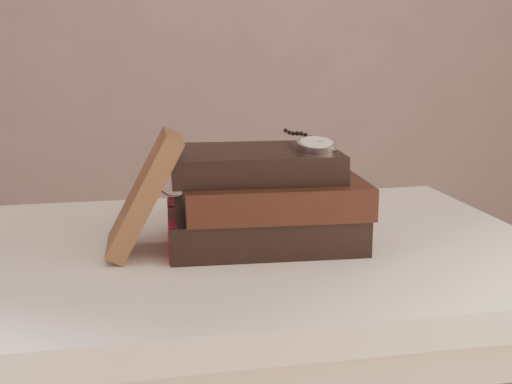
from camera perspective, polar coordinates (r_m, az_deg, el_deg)
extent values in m
cube|color=silver|center=(0.95, -5.19, -5.75)|extent=(1.00, 0.60, 0.04)
cube|color=white|center=(0.97, -5.12, -9.10)|extent=(0.88, 0.49, 0.08)
cylinder|color=white|center=(1.44, 12.75, -15.57)|extent=(0.05, 0.05, 0.71)
cube|color=black|center=(0.95, 0.59, -2.91)|extent=(0.28, 0.20, 0.05)
cube|color=beige|center=(0.95, 0.79, -2.91)|extent=(0.27, 0.18, 0.04)
cube|color=gold|center=(0.96, -7.36, -2.75)|extent=(0.01, 0.01, 0.05)
cube|color=maroon|center=(0.94, -7.27, -3.19)|extent=(0.02, 0.17, 0.05)
cube|color=black|center=(0.93, 1.50, -0.22)|extent=(0.26, 0.19, 0.04)
cube|color=beige|center=(0.93, 1.70, -0.21)|extent=(0.25, 0.17, 0.03)
cube|color=gold|center=(0.94, -6.11, -0.10)|extent=(0.01, 0.01, 0.05)
cube|color=black|center=(0.94, -0.17, 2.51)|extent=(0.24, 0.18, 0.04)
cube|color=beige|center=(0.94, 0.03, 2.51)|extent=(0.24, 0.16, 0.03)
cube|color=gold|center=(0.95, -7.19, 2.58)|extent=(0.01, 0.01, 0.04)
cube|color=#452B1A|center=(0.90, -9.64, -0.09)|extent=(0.11, 0.11, 0.17)
cylinder|color=silver|center=(0.92, 5.25, 3.99)|extent=(0.06, 0.06, 0.02)
cylinder|color=white|center=(0.92, 5.26, 4.30)|extent=(0.05, 0.05, 0.01)
torus|color=silver|center=(0.92, 5.26, 4.27)|extent=(0.06, 0.06, 0.01)
cylinder|color=silver|center=(0.95, 4.80, 4.30)|extent=(0.01, 0.01, 0.01)
cube|color=black|center=(0.93, 5.16, 4.43)|extent=(0.00, 0.02, 0.00)
cube|color=black|center=(0.92, 5.60, 4.38)|extent=(0.01, 0.00, 0.00)
sphere|color=black|center=(0.96, 4.68, 4.73)|extent=(0.01, 0.01, 0.01)
sphere|color=black|center=(0.97, 4.31, 4.94)|extent=(0.01, 0.01, 0.01)
sphere|color=black|center=(0.98, 3.94, 5.06)|extent=(0.01, 0.01, 0.01)
sphere|color=black|center=(1.00, 3.59, 5.07)|extent=(0.01, 0.01, 0.01)
sphere|color=black|center=(1.01, 3.24, 5.08)|extent=(0.01, 0.01, 0.01)
sphere|color=black|center=(1.02, 2.90, 5.16)|extent=(0.01, 0.01, 0.01)
sphere|color=black|center=(1.04, 2.57, 5.33)|extent=(0.01, 0.01, 0.01)
torus|color=silver|center=(1.01, -7.11, 0.98)|extent=(0.05, 0.02, 0.05)
torus|color=silver|center=(1.01, -3.82, 1.08)|extent=(0.05, 0.02, 0.05)
cylinder|color=silver|center=(1.01, -5.47, 1.22)|extent=(0.02, 0.00, 0.00)
cylinder|color=silver|center=(1.07, -8.49, 1.25)|extent=(0.01, 0.12, 0.03)
cylinder|color=silver|center=(1.07, -2.75, 1.42)|extent=(0.01, 0.12, 0.03)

